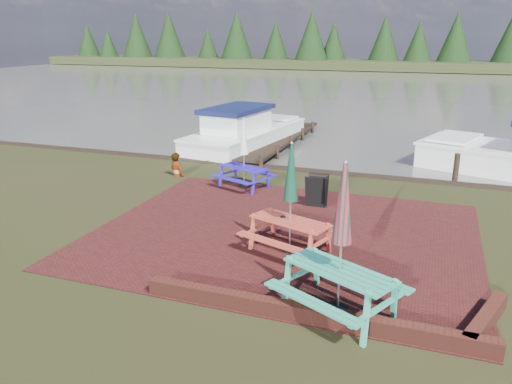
{
  "coord_description": "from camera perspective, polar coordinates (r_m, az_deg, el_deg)",
  "views": [
    {
      "loc": [
        3.19,
        -9.84,
        4.64
      ],
      "look_at": [
        -0.73,
        1.0,
        1.0
      ],
      "focal_mm": 35.0,
      "sensor_mm": 36.0,
      "label": 1
    }
  ],
  "objects": [
    {
      "name": "picnic_table_teal",
      "position": [
        8.66,
        9.59,
        -7.97
      ],
      "size": [
        2.51,
        2.41,
        2.7
      ],
      "rotation": [
        0.0,
        0.0,
        -0.46
      ],
      "color": "teal",
      "rests_on": "ground"
    },
    {
      "name": "chalkboard",
      "position": [
        14.05,
        6.95,
        0.16
      ],
      "size": [
        0.58,
        0.54,
        0.93
      ],
      "rotation": [
        0.0,
        0.0,
        0.01
      ],
      "color": "black",
      "rests_on": "ground"
    },
    {
      "name": "picnic_table_blue",
      "position": [
        15.66,
        -1.4,
        3.25
      ],
      "size": [
        2.01,
        1.91,
        2.23
      ],
      "rotation": [
        0.0,
        0.0,
        -0.37
      ],
      "color": "#2615A4",
      "rests_on": "ground"
    },
    {
      "name": "water",
      "position": [
        47.17,
        16.21,
        11.2
      ],
      "size": [
        120.0,
        60.0,
        0.02
      ],
      "primitive_type": "cube",
      "color": "#4C4A41",
      "rests_on": "ground"
    },
    {
      "name": "brick_wall",
      "position": [
        8.74,
        10.46,
        -13.73
      ],
      "size": [
        6.21,
        1.79,
        0.3
      ],
      "color": "#4C1E16",
      "rests_on": "ground"
    },
    {
      "name": "ground",
      "position": [
        11.33,
        1.75,
        -6.65
      ],
      "size": [
        120.0,
        120.0,
        0.0
      ],
      "primitive_type": "plane",
      "color": "black",
      "rests_on": "ground"
    },
    {
      "name": "picnic_table_red",
      "position": [
        10.96,
        3.93,
        -2.65
      ],
      "size": [
        2.2,
        2.08,
        2.47
      ],
      "rotation": [
        0.0,
        0.0,
        -0.34
      ],
      "color": "#B3402E",
      "rests_on": "ground"
    },
    {
      "name": "person",
      "position": [
        17.18,
        -9.13,
        4.41
      ],
      "size": [
        0.69,
        0.57,
        1.61
      ],
      "primitive_type": "imported",
      "rotation": [
        0.0,
        0.0,
        2.78
      ],
      "color": "gray",
      "rests_on": "ground"
    },
    {
      "name": "boat_jetty",
      "position": [
        22.12,
        -1.26,
        6.56
      ],
      "size": [
        3.5,
        7.6,
        2.12
      ],
      "rotation": [
        0.0,
        0.0,
        -0.14
      ],
      "color": "white",
      "rests_on": "ground"
    },
    {
      "name": "far_treeline",
      "position": [
        75.91,
        18.15,
        15.67
      ],
      "size": [
        120.0,
        10.0,
        8.1
      ],
      "color": "black",
      "rests_on": "ground"
    },
    {
      "name": "paving",
      "position": [
        12.21,
        3.22,
        -4.79
      ],
      "size": [
        9.0,
        7.5,
        0.02
      ],
      "primitive_type": "cube",
      "color": "#3B1312",
      "rests_on": "ground"
    },
    {
      "name": "jetty",
      "position": [
        22.6,
        2.25,
        5.96
      ],
      "size": [
        1.76,
        9.08,
        1.0
      ],
      "color": "black",
      "rests_on": "ground"
    }
  ]
}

